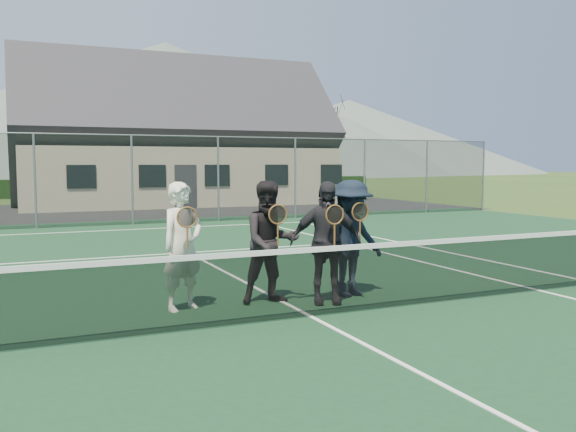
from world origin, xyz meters
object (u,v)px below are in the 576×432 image
at_px(clubhouse, 174,126).
at_px(tennis_net, 311,279).
at_px(player_d, 351,238).
at_px(player_b, 271,242).
at_px(player_c, 326,242).
at_px(player_a, 183,246).

bearing_deg(clubhouse, tennis_net, -99.46).
bearing_deg(player_d, clubhouse, 82.94).
height_order(clubhouse, player_b, clubhouse).
bearing_deg(player_d, player_c, -153.95).
xyz_separation_m(clubhouse, player_b, (-4.17, -22.98, -3.07)).
bearing_deg(player_a, tennis_net, -36.91).
relative_size(tennis_net, clubhouse, 0.75).
xyz_separation_m(player_b, player_d, (1.31, -0.07, -0.00)).
distance_m(clubhouse, player_b, 23.56).
bearing_deg(player_d, player_b, 176.78).
relative_size(clubhouse, player_b, 8.67).
bearing_deg(player_c, tennis_net, -130.33).
relative_size(clubhouse, player_c, 8.67).
bearing_deg(tennis_net, player_a, 143.09).
distance_m(tennis_net, player_b, 1.10).
xyz_separation_m(player_c, player_d, (0.59, 0.29, -0.00)).
bearing_deg(clubhouse, player_c, -98.39).
xyz_separation_m(tennis_net, player_d, (1.15, 0.94, 0.38)).
height_order(player_a, player_c, same).
height_order(tennis_net, player_d, player_d).
relative_size(player_b, player_d, 1.00).
relative_size(player_b, player_c, 1.00).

